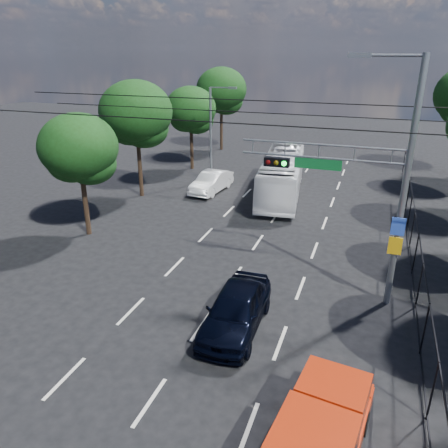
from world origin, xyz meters
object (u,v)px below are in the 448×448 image
at_px(red_pickup, 320,436).
at_px(navy_hatchback, 236,309).
at_px(white_van, 211,182).
at_px(white_bus, 282,174).
at_px(signal_mast, 371,175).

bearing_deg(red_pickup, navy_hatchback, 127.36).
bearing_deg(white_van, white_bus, 16.94).
xyz_separation_m(red_pickup, white_van, (-10.42, 19.94, -0.25)).
relative_size(white_bus, white_van, 2.42).
bearing_deg(white_bus, signal_mast, -72.09).
bearing_deg(navy_hatchback, white_van, 112.41).
bearing_deg(white_bus, white_van, -176.51).
height_order(signal_mast, white_van, signal_mast).
distance_m(signal_mast, white_van, 16.37).
xyz_separation_m(white_bus, white_van, (-4.89, -0.95, -0.76)).
height_order(signal_mast, red_pickup, signal_mast).
bearing_deg(navy_hatchback, signal_mast, 40.72).
xyz_separation_m(signal_mast, navy_hatchback, (-4.04, -3.68, -4.44)).
distance_m(signal_mast, white_bus, 14.24).
bearing_deg(white_bus, red_pickup, -82.69).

